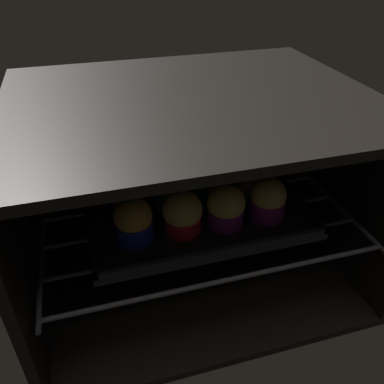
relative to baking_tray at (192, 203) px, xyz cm
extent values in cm
cube|color=black|center=(0.00, -0.05, -15.43)|extent=(59.00, 47.00, 1.50)
cube|color=black|center=(0.00, -0.05, 20.07)|extent=(59.00, 47.00, 1.50)
cube|color=black|center=(0.00, 22.70, 2.32)|extent=(59.00, 1.50, 34.00)
cube|color=black|center=(-28.75, -0.05, 2.32)|extent=(1.50, 47.00, 34.00)
cube|color=black|center=(28.75, -0.05, 2.32)|extent=(1.50, 47.00, 34.00)
cylinder|color=#4C494C|center=(0.00, -19.05, -1.08)|extent=(54.00, 0.80, 0.80)
cylinder|color=#4C494C|center=(0.00, -11.45, -1.08)|extent=(54.00, 0.80, 0.80)
cylinder|color=#4C494C|center=(0.00, -3.85, -1.08)|extent=(54.00, 0.80, 0.80)
cylinder|color=#4C494C|center=(0.00, 3.75, -1.08)|extent=(54.00, 0.80, 0.80)
cylinder|color=#4C494C|center=(0.00, 11.35, -1.08)|extent=(54.00, 0.80, 0.80)
cylinder|color=#4C494C|center=(0.00, 18.95, -1.08)|extent=(54.00, 0.80, 0.80)
cylinder|color=#4C494C|center=(-27.00, -0.05, -1.08)|extent=(0.80, 42.00, 0.80)
cylinder|color=#4C494C|center=(27.00, -0.05, -1.08)|extent=(0.80, 42.00, 0.80)
cube|color=black|center=(0.00, 0.00, -0.08)|extent=(38.57, 30.75, 1.20)
cube|color=black|center=(0.00, -14.98, 1.02)|extent=(38.57, 0.80, 1.00)
cube|color=black|center=(0.00, 14.98, 1.02)|extent=(38.57, 0.80, 1.00)
cube|color=black|center=(-18.88, 0.00, 1.02)|extent=(0.80, 30.75, 1.00)
cube|color=black|center=(18.88, 0.00, 1.02)|extent=(0.80, 30.75, 1.00)
cylinder|color=#1928B7|center=(-11.90, -7.60, 2.24)|extent=(6.08, 6.08, 3.45)
sphere|color=gold|center=(-11.90, -7.60, 5.15)|extent=(6.19, 6.19, 6.19)
sphere|color=#19511E|center=(-12.04, -7.38, 7.37)|extent=(2.18, 2.18, 2.18)
cylinder|color=red|center=(-3.82, -7.60, 2.24)|extent=(6.08, 6.08, 3.45)
sphere|color=#DBBC60|center=(-3.82, -7.60, 4.69)|extent=(6.60, 6.60, 6.60)
sphere|color=#1E6023|center=(-3.41, -7.90, 6.52)|extent=(2.13, 2.13, 2.13)
cylinder|color=#7A238C|center=(3.61, -7.96, 2.24)|extent=(6.08, 6.08, 3.45)
sphere|color=#DBBC60|center=(3.61, -7.96, 4.83)|extent=(6.46, 6.46, 6.46)
cylinder|color=#7A238C|center=(11.37, -7.87, 2.24)|extent=(6.08, 6.08, 3.45)
sphere|color=#DBBC60|center=(11.37, -7.87, 4.94)|extent=(6.15, 6.15, 6.15)
cylinder|color=#1928B7|center=(-11.94, 0.29, 2.24)|extent=(6.08, 6.08, 3.45)
sphere|color=#DBBC60|center=(-11.94, 0.29, 5.08)|extent=(6.68, 6.68, 6.68)
cylinder|color=#0C8C84|center=(-4.09, 0.24, 2.24)|extent=(6.08, 6.08, 3.45)
sphere|color=gold|center=(-4.09, 0.24, 4.44)|extent=(5.84, 5.84, 5.84)
sphere|color=#1E6023|center=(-4.24, 0.26, 6.62)|extent=(1.87, 1.87, 1.87)
cylinder|color=#0C8C84|center=(3.97, 0.13, 2.24)|extent=(6.08, 6.08, 3.45)
sphere|color=gold|center=(3.97, 0.13, 4.92)|extent=(6.40, 6.40, 6.40)
cylinder|color=silver|center=(11.95, -0.36, 2.24)|extent=(6.08, 6.08, 3.45)
sphere|color=#E0CC7A|center=(11.95, -0.36, 5.11)|extent=(6.32, 6.32, 6.32)
sphere|color=#1E6023|center=(13.07, -0.04, 7.08)|extent=(1.91, 1.91, 1.91)
cylinder|color=red|center=(-11.44, 7.70, 2.24)|extent=(6.08, 6.08, 3.45)
sphere|color=gold|center=(-11.44, 7.70, 4.83)|extent=(6.43, 6.43, 6.43)
sphere|color=#28702D|center=(-11.52, 7.79, 7.18)|extent=(2.20, 2.20, 2.20)
cylinder|color=#1928B7|center=(-4.16, 8.01, 2.24)|extent=(6.08, 6.08, 3.45)
sphere|color=#E0CC7A|center=(-4.16, 8.01, 5.01)|extent=(6.13, 6.13, 6.13)
sphere|color=#1E6023|center=(-5.08, 8.51, 7.54)|extent=(2.28, 2.28, 2.28)
cylinder|color=#0C8C84|center=(4.24, 7.60, 2.24)|extent=(6.08, 6.08, 3.45)
sphere|color=#DBBC60|center=(4.24, 7.60, 5.06)|extent=(6.25, 6.25, 6.25)
sphere|color=#1E6023|center=(4.26, 7.61, 6.88)|extent=(2.12, 2.12, 2.12)
cylinder|color=#1928B7|center=(11.47, 7.61, 2.24)|extent=(6.08, 6.08, 3.45)
sphere|color=#E0CC7A|center=(11.47, 7.61, 4.91)|extent=(6.34, 6.34, 6.34)
sphere|color=#1E6023|center=(12.75, 7.66, 6.87)|extent=(2.47, 2.47, 2.47)
camera|label=1|loc=(-16.71, -57.99, 43.08)|focal=37.09mm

